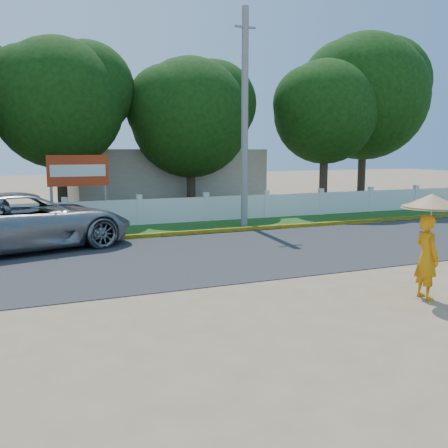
% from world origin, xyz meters
% --- Properties ---
extents(ground, '(120.00, 120.00, 0.00)m').
position_xyz_m(ground, '(0.00, 0.00, 0.00)').
color(ground, '#9E8460').
rests_on(ground, ground).
extents(road, '(60.00, 7.00, 0.02)m').
position_xyz_m(road, '(0.00, 4.50, 0.01)').
color(road, '#38383A').
rests_on(road, ground).
extents(grass_verge, '(60.00, 3.50, 0.03)m').
position_xyz_m(grass_verge, '(0.00, 9.75, 0.01)').
color(grass_verge, '#2D601E').
rests_on(grass_verge, ground).
extents(curb, '(40.00, 0.18, 0.16)m').
position_xyz_m(curb, '(0.00, 8.05, 0.08)').
color(curb, yellow).
rests_on(curb, ground).
extents(fence, '(40.00, 0.10, 1.10)m').
position_xyz_m(fence, '(0.00, 11.20, 0.55)').
color(fence, silver).
rests_on(fence, ground).
extents(building_near, '(10.00, 6.00, 3.20)m').
position_xyz_m(building_near, '(3.00, 18.00, 1.60)').
color(building_near, '#B7AD99').
rests_on(building_near, ground).
extents(utility_pole, '(0.28, 0.28, 8.79)m').
position_xyz_m(utility_pole, '(4.02, 9.40, 4.39)').
color(utility_pole, gray).
rests_on(utility_pole, ground).
extents(vehicle, '(7.18, 4.71, 1.83)m').
position_xyz_m(vehicle, '(-4.50, 7.39, 0.92)').
color(vehicle, gray).
rests_on(vehicle, ground).
extents(monk_with_parasol, '(1.23, 1.23, 2.23)m').
position_xyz_m(monk_with_parasol, '(3.16, -1.56, 1.45)').
color(monk_with_parasol, orange).
rests_on(monk_with_parasol, ground).
extents(billboard, '(2.50, 0.13, 2.95)m').
position_xyz_m(billboard, '(-2.31, 12.30, 2.14)').
color(billboard, gray).
rests_on(billboard, ground).
extents(tree_row, '(35.20, 7.16, 9.66)m').
position_xyz_m(tree_row, '(0.80, 14.05, 5.22)').
color(tree_row, '#473828').
rests_on(tree_row, ground).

